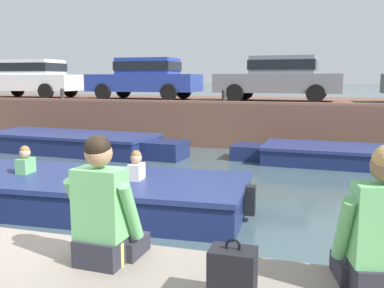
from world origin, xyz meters
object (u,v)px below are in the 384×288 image
(car_leftmost_white, at_px, (31,77))
(car_centre_grey, at_px, (280,77))
(boat_moored_central_navy, at_px, (344,156))
(person_seated_right, at_px, (104,214))
(bottle_drink, at_px, (120,254))
(backpack_on_ledge, at_px, (233,276))
(boat_moored_west_navy, at_px, (77,143))
(mooring_bollard_west, at_px, (62,94))
(mooring_bollard_mid, at_px, (224,96))
(motorboat_passing, at_px, (57,191))
(person_seated_middle, at_px, (379,236))
(car_left_inner_blue, at_px, (146,77))

(car_leftmost_white, distance_m, car_centre_grey, 10.12)
(boat_moored_central_navy, bearing_deg, person_seated_right, -103.88)
(bottle_drink, distance_m, backpack_on_ledge, 0.92)
(boat_moored_west_navy, xyz_separation_m, mooring_bollard_west, (-1.86, 2.17, 1.37))
(mooring_bollard_mid, bearing_deg, boat_moored_west_navy, -151.63)
(mooring_bollard_mid, relative_size, bottle_drink, 2.18)
(motorboat_passing, relative_size, person_seated_middle, 7.48)
(mooring_bollard_west, bearing_deg, car_left_inner_blue, 38.12)
(backpack_on_ledge, bearing_deg, motorboat_passing, 135.25)
(backpack_on_ledge, bearing_deg, bottle_drink, 164.11)
(person_seated_right, distance_m, bottle_drink, 0.32)
(mooring_bollard_mid, height_order, person_seated_right, mooring_bollard_mid)
(boat_moored_west_navy, relative_size, bottle_drink, 31.70)
(car_left_inner_blue, relative_size, mooring_bollard_west, 9.43)
(mooring_bollard_mid, distance_m, bottle_drink, 10.80)
(car_leftmost_white, xyz_separation_m, person_seated_middle, (11.86, -12.43, -1.06))
(car_leftmost_white, relative_size, car_centre_grey, 0.99)
(car_centre_grey, bearing_deg, mooring_bollard_west, -165.70)
(boat_moored_central_navy, bearing_deg, person_seated_middle, -91.80)
(boat_moored_west_navy, relative_size, motorboat_passing, 0.90)
(motorboat_passing, height_order, car_leftmost_white, car_leftmost_white)
(motorboat_passing, distance_m, car_left_inner_blue, 9.50)
(car_centre_grey, height_order, person_seated_middle, car_centre_grey)
(boat_moored_central_navy, relative_size, mooring_bollard_mid, 12.22)
(boat_moored_west_navy, distance_m, backpack_on_ledge, 10.90)
(boat_moored_west_navy, distance_m, car_left_inner_blue, 4.56)
(mooring_bollard_west, height_order, person_seated_right, mooring_bollard_west)
(motorboat_passing, bearing_deg, boat_moored_central_navy, 47.02)
(car_leftmost_white, bearing_deg, boat_moored_central_navy, -17.23)
(mooring_bollard_mid, bearing_deg, motorboat_passing, -100.78)
(car_centre_grey, bearing_deg, boat_moored_west_navy, -143.92)
(person_seated_middle, bearing_deg, mooring_bollard_mid, 107.39)
(boat_moored_central_navy, bearing_deg, bottle_drink, -102.91)
(mooring_bollard_west, distance_m, bottle_drink, 13.02)
(car_left_inner_blue, bearing_deg, bottle_drink, -68.27)
(car_centre_grey, distance_m, bottle_drink, 12.63)
(car_leftmost_white, xyz_separation_m, backpack_on_ledge, (10.99, -12.82, -1.26))
(car_left_inner_blue, height_order, mooring_bollard_mid, car_left_inner_blue)
(car_centre_grey, height_order, mooring_bollard_mid, car_centre_grey)
(person_seated_middle, bearing_deg, bottle_drink, -175.51)
(boat_moored_central_navy, distance_m, person_seated_right, 9.07)
(motorboat_passing, xyz_separation_m, backpack_on_ledge, (3.80, -3.77, 0.72))
(car_centre_grey, distance_m, backpack_on_ledge, 12.91)
(car_leftmost_white, relative_size, backpack_on_ledge, 10.53)
(bottle_drink, bearing_deg, mooring_bollard_west, 124.84)
(mooring_bollard_mid, relative_size, backpack_on_ledge, 1.09)
(person_seated_middle, bearing_deg, mooring_bollard_west, 131.06)
(car_leftmost_white, xyz_separation_m, mooring_bollard_mid, (8.56, -1.90, -0.61))
(boat_moored_west_navy, height_order, boat_moored_central_navy, boat_moored_west_navy)
(boat_moored_west_navy, relative_size, person_seated_middle, 6.70)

